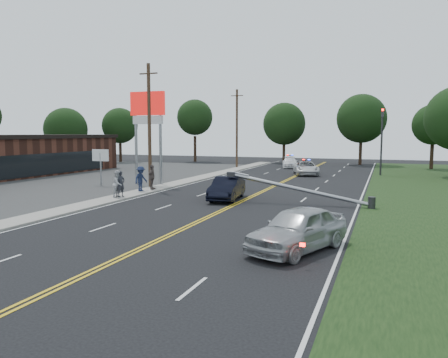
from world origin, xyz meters
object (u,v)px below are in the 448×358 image
at_px(waiting_sedan, 298,229).
at_px(emergency_b, 290,162).
at_px(pylon_sign, 148,115).
at_px(fallen_streetlight, 306,190).
at_px(traffic_signal, 382,136).
at_px(bystander_b, 118,184).
at_px(bystander_d, 152,177).
at_px(crashed_sedan, 227,188).
at_px(emergency_a, 306,168).
at_px(utility_pole_mid, 149,125).
at_px(utility_pole_far, 237,128).
at_px(bystander_c, 141,179).
at_px(small_sign, 100,158).
at_px(bystander_a, 121,184).

bearing_deg(waiting_sedan, emergency_b, 124.17).
xyz_separation_m(pylon_sign, fallen_streetlight, (14.69, -6.00, -5.08)).
xyz_separation_m(traffic_signal, emergency_b, (-11.23, 7.10, -3.54)).
height_order(pylon_sign, traffic_signal, pylon_sign).
relative_size(bystander_b, bystander_d, 0.95).
distance_m(traffic_signal, bystander_b, 29.29).
relative_size(traffic_signal, fallen_streetlight, 0.75).
relative_size(crashed_sedan, emergency_a, 0.90).
bearing_deg(crashed_sedan, waiting_sedan, -64.83).
bearing_deg(pylon_sign, bystander_b, -74.38).
distance_m(crashed_sedan, bystander_b, 7.45).
relative_size(pylon_sign, utility_pole_mid, 0.80).
bearing_deg(emergency_b, crashed_sedan, -99.92).
bearing_deg(utility_pole_far, fallen_streetlight, -62.76).
relative_size(pylon_sign, emergency_a, 1.53).
relative_size(traffic_signal, crashed_sedan, 1.49).
distance_m(crashed_sedan, bystander_c, 7.37).
bearing_deg(small_sign, crashed_sedan, -16.27).
relative_size(small_sign, traffic_signal, 0.44).
bearing_deg(small_sign, utility_pole_mid, 0.00).
bearing_deg(waiting_sedan, small_sign, 164.99).
bearing_deg(pylon_sign, utility_pole_mid, -56.98).
xyz_separation_m(utility_pole_far, crashed_sedan, (8.03, -25.74, -4.31)).
relative_size(crashed_sedan, bystander_c, 2.52).
bearing_deg(pylon_sign, traffic_signal, 40.39).
distance_m(utility_pole_mid, bystander_b, 7.24).
bearing_deg(utility_pole_far, emergency_a, -31.74).
bearing_deg(utility_pole_far, crashed_sedan, -72.67).
height_order(fallen_streetlight, bystander_c, bystander_c).
distance_m(traffic_signal, utility_pole_mid, 25.12).
xyz_separation_m(fallen_streetlight, bystander_d, (-12.36, 2.47, 0.16)).
xyz_separation_m(traffic_signal, bystander_c, (-16.75, -20.69, -3.15)).
relative_size(traffic_signal, bystander_d, 3.67).
distance_m(pylon_sign, waiting_sedan, 23.96).
relative_size(pylon_sign, fallen_streetlight, 0.85).
distance_m(utility_pole_mid, bystander_d, 4.41).
distance_m(fallen_streetlight, bystander_a, 12.45).
bearing_deg(bystander_c, crashed_sedan, -86.47).
bearing_deg(small_sign, emergency_b, 66.20).
distance_m(small_sign, bystander_c, 6.30).
distance_m(bystander_a, bystander_c, 3.15).
distance_m(waiting_sedan, bystander_d, 19.27).
relative_size(traffic_signal, emergency_a, 1.35).
height_order(bystander_b, bystander_d, bystander_d).
distance_m(small_sign, traffic_signal, 28.72).
relative_size(utility_pole_mid, utility_pole_far, 1.00).
height_order(small_sign, utility_pole_far, utility_pole_far).
relative_size(fallen_streetlight, bystander_a, 5.25).
distance_m(utility_pole_far, crashed_sedan, 27.31).
bearing_deg(fallen_streetlight, small_sign, 167.60).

